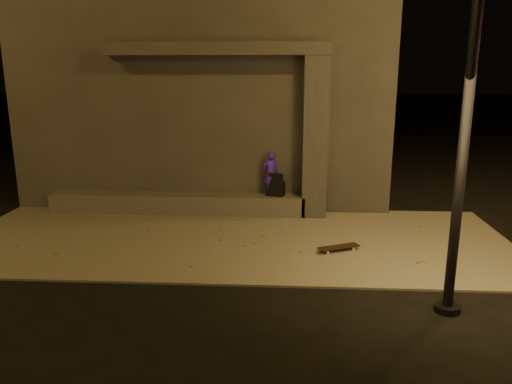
# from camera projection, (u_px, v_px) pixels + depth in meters

# --- Properties ---
(ground) EXTENTS (120.00, 120.00, 0.00)m
(ground) POSITION_uv_depth(u_px,v_px,m) (220.00, 281.00, 8.13)
(ground) COLOR black
(ground) RESTS_ON ground
(sidewalk) EXTENTS (11.00, 4.40, 0.04)m
(sidewalk) POSITION_uv_depth(u_px,v_px,m) (233.00, 239.00, 10.06)
(sidewalk) COLOR slate
(sidewalk) RESTS_ON ground
(building) EXTENTS (9.00, 5.10, 5.22)m
(building) POSITION_uv_depth(u_px,v_px,m) (213.00, 96.00, 13.84)
(building) COLOR #383633
(building) RESTS_ON ground
(ledge) EXTENTS (6.00, 0.55, 0.45)m
(ledge) POSITION_uv_depth(u_px,v_px,m) (177.00, 203.00, 11.79)
(ledge) COLOR #4D4B46
(ledge) RESTS_ON sidewalk
(column) EXTENTS (0.55, 0.55, 3.60)m
(column) POSITION_uv_depth(u_px,v_px,m) (315.00, 138.00, 11.22)
(column) COLOR #383633
(column) RESTS_ON sidewalk
(canopy) EXTENTS (5.00, 0.70, 0.28)m
(canopy) POSITION_uv_depth(u_px,v_px,m) (217.00, 49.00, 10.92)
(canopy) COLOR #383633
(canopy) RESTS_ON column
(skateboarder) EXTENTS (0.41, 0.30, 1.04)m
(skateboarder) POSITION_uv_depth(u_px,v_px,m) (271.00, 174.00, 11.48)
(skateboarder) COLOR #3A1DBD
(skateboarder) RESTS_ON ledge
(backpack) EXTENTS (0.45, 0.37, 0.55)m
(backpack) POSITION_uv_depth(u_px,v_px,m) (276.00, 188.00, 11.55)
(backpack) COLOR black
(backpack) RESTS_ON ledge
(skateboard) EXTENTS (0.83, 0.53, 0.09)m
(skateboard) POSITION_uv_depth(u_px,v_px,m) (339.00, 247.00, 9.33)
(skateboard) COLOR black
(skateboard) RESTS_ON sidewalk
(street_lamp_0) EXTENTS (0.36, 0.36, 7.21)m
(street_lamp_0) POSITION_uv_depth(u_px,v_px,m) (478.00, 8.00, 6.13)
(street_lamp_0) COLOR black
(street_lamp_0) RESTS_ON ground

